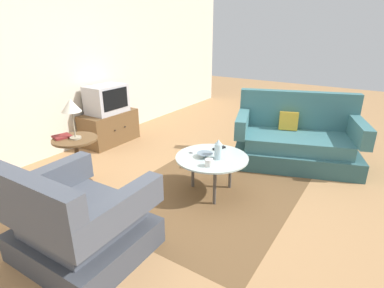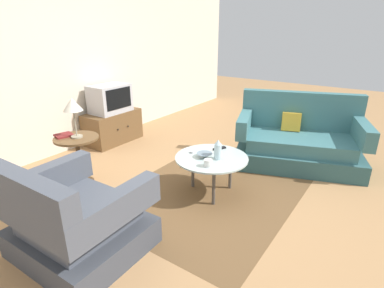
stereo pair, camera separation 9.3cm
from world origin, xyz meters
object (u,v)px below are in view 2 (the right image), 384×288
tv_stand (113,127)px  book (64,135)px  side_table (78,151)px  television (110,99)px  vase (218,150)px  coffee_table (212,160)px  table_lamp (73,106)px  tv_remote_silver (194,151)px  mug (208,163)px  bowl (205,155)px  armchair (75,222)px  couch (298,142)px  tv_remote_dark (219,148)px

tv_stand → book: 1.49m
side_table → television: television is taller
side_table → vase: size_ratio=2.68×
coffee_table → table_lamp: 1.66m
table_lamp → tv_remote_silver: (0.72, -1.14, -0.51)m
mug → tv_remote_silver: bearing=54.5°
bowl → armchair: bearing=167.0°
tv_remote_silver → couch: bearing=-35.9°
television → tv_remote_silver: television is taller
tv_remote_dark → tv_remote_silver: size_ratio=1.10×
table_lamp → book: (-0.06, 0.17, -0.36)m
table_lamp → bowl: (0.65, -1.33, -0.50)m
armchair → tv_remote_dark: size_ratio=6.13×
couch → tv_remote_silver: bearing=40.0°
television → table_lamp: size_ratio=1.33×
couch → television: bearing=-2.2°
armchair → tv_stand: (2.01, 1.82, -0.05)m
couch → tv_remote_dark: bearing=42.8°
mug → vase: bearing=3.4°
coffee_table → armchair: bearing=165.1°
mug → armchair: bearing=158.9°
television → bowl: bearing=-104.9°
mug → tv_remote_dark: mug is taller
vase → book: (-0.75, 1.64, 0.05)m
tv_stand → tv_remote_silver: size_ratio=6.01×
couch → tv_remote_dark: (-1.13, 0.60, 0.14)m
armchair → table_lamp: size_ratio=2.21×
armchair → book: bearing=146.3°
book → tv_remote_dark: bearing=-42.2°
tv_stand → table_lamp: table_lamp is taller
armchair → couch: size_ratio=0.56×
armchair → tv_remote_silver: armchair is taller
couch → mug: (-1.60, 0.46, 0.17)m
side_table → vase: 1.65m
armchair → television: (2.01, 1.82, 0.42)m
tv_remote_silver → tv_remote_dark: bearing=-47.9°
side_table → couch: bearing=-43.3°
coffee_table → tv_remote_silver: size_ratio=5.39×
couch → mug: bearing=54.6°
side_table → book: size_ratio=2.68×
tv_remote_dark → tv_remote_silver: same height
armchair → side_table: size_ratio=1.70×
mug → bowl: (0.17, 0.16, -0.01)m
coffee_table → tv_stand: tv_stand is taller
armchair → mug: (1.26, -0.49, 0.18)m
side_table → mug: size_ratio=4.71×
side_table → tv_remote_silver: bearing=-57.8°
armchair → tv_stand: bearing=130.5°
vase → tv_stand: bearing=76.9°
tv_remote_silver → bowl: bearing=-115.8°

